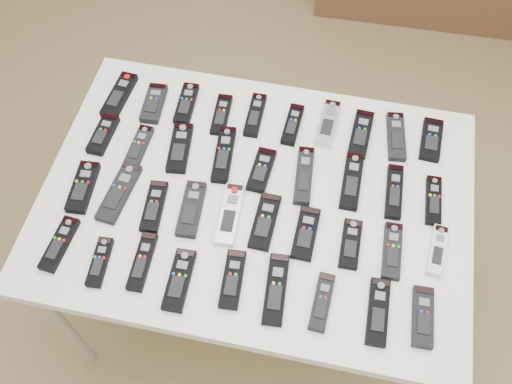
% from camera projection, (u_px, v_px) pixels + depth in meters
% --- Properties ---
extents(ground, '(4.00, 4.00, 0.00)m').
position_uv_depth(ground, '(263.00, 267.00, 2.39)').
color(ground, olive).
rests_on(ground, ground).
extents(table, '(1.25, 0.88, 0.78)m').
position_uv_depth(table, '(256.00, 206.00, 1.71)').
color(table, white).
rests_on(table, ground).
extents(remote_0, '(0.07, 0.19, 0.02)m').
position_uv_depth(remote_0, '(119.00, 95.00, 1.86)').
color(remote_0, black).
rests_on(remote_0, table).
extents(remote_1, '(0.07, 0.16, 0.02)m').
position_uv_depth(remote_1, '(154.00, 103.00, 1.84)').
color(remote_1, black).
rests_on(remote_1, table).
extents(remote_2, '(0.06, 0.17, 0.02)m').
position_uv_depth(remote_2, '(186.00, 104.00, 1.84)').
color(remote_2, black).
rests_on(remote_2, table).
extents(remote_3, '(0.06, 0.16, 0.02)m').
position_uv_depth(remote_3, '(221.00, 115.00, 1.82)').
color(remote_3, black).
rests_on(remote_3, table).
extents(remote_4, '(0.05, 0.17, 0.02)m').
position_uv_depth(remote_4, '(255.00, 115.00, 1.81)').
color(remote_4, black).
rests_on(remote_4, table).
extents(remote_5, '(0.05, 0.15, 0.02)m').
position_uv_depth(remote_5, '(293.00, 125.00, 1.79)').
color(remote_5, black).
rests_on(remote_5, table).
extents(remote_6, '(0.06, 0.18, 0.02)m').
position_uv_depth(remote_6, '(328.00, 123.00, 1.79)').
color(remote_6, '#B7B7BC').
rests_on(remote_6, table).
extents(remote_7, '(0.07, 0.18, 0.02)m').
position_uv_depth(remote_7, '(361.00, 134.00, 1.77)').
color(remote_7, black).
rests_on(remote_7, table).
extents(remote_8, '(0.07, 0.18, 0.02)m').
position_uv_depth(remote_8, '(396.00, 137.00, 1.77)').
color(remote_8, black).
rests_on(remote_8, table).
extents(remote_9, '(0.07, 0.16, 0.02)m').
position_uv_depth(remote_9, '(431.00, 140.00, 1.76)').
color(remote_9, black).
rests_on(remote_9, table).
extents(remote_10, '(0.06, 0.15, 0.02)m').
position_uv_depth(remote_10, '(103.00, 134.00, 1.77)').
color(remote_10, black).
rests_on(remote_10, table).
extents(remote_11, '(0.05, 0.16, 0.02)m').
position_uv_depth(remote_11, '(139.00, 148.00, 1.74)').
color(remote_11, black).
rests_on(remote_11, table).
extents(remote_12, '(0.08, 0.19, 0.02)m').
position_uv_depth(remote_12, '(180.00, 148.00, 1.74)').
color(remote_12, black).
rests_on(remote_12, table).
extents(remote_13, '(0.07, 0.20, 0.02)m').
position_uv_depth(remote_13, '(224.00, 154.00, 1.73)').
color(remote_13, black).
rests_on(remote_13, table).
extents(remote_14, '(0.07, 0.15, 0.02)m').
position_uv_depth(remote_14, '(262.00, 170.00, 1.70)').
color(remote_14, black).
rests_on(remote_14, table).
extents(remote_15, '(0.06, 0.20, 0.02)m').
position_uv_depth(remote_15, '(304.00, 176.00, 1.69)').
color(remote_15, black).
rests_on(remote_15, table).
extents(remote_16, '(0.05, 0.19, 0.02)m').
position_uv_depth(remote_16, '(352.00, 181.00, 1.68)').
color(remote_16, black).
rests_on(remote_16, table).
extents(remote_17, '(0.05, 0.18, 0.02)m').
position_uv_depth(remote_17, '(394.00, 192.00, 1.66)').
color(remote_17, black).
rests_on(remote_17, table).
extents(remote_18, '(0.05, 0.16, 0.02)m').
position_uv_depth(remote_18, '(433.00, 200.00, 1.65)').
color(remote_18, black).
rests_on(remote_18, table).
extents(remote_19, '(0.07, 0.17, 0.02)m').
position_uv_depth(remote_19, '(83.00, 187.00, 1.67)').
color(remote_19, black).
rests_on(remote_19, table).
extents(remote_20, '(0.08, 0.21, 0.02)m').
position_uv_depth(remote_20, '(119.00, 193.00, 1.66)').
color(remote_20, black).
rests_on(remote_20, table).
extents(remote_21, '(0.07, 0.17, 0.02)m').
position_uv_depth(remote_21, '(154.00, 206.00, 1.63)').
color(remote_21, black).
rests_on(remote_21, table).
extents(remote_22, '(0.07, 0.18, 0.02)m').
position_uv_depth(remote_22, '(191.00, 209.00, 1.63)').
color(remote_22, black).
rests_on(remote_22, table).
extents(remote_23, '(0.06, 0.20, 0.02)m').
position_uv_depth(remote_23, '(230.00, 214.00, 1.62)').
color(remote_23, '#B7B7BC').
rests_on(remote_23, table).
extents(remote_24, '(0.06, 0.18, 0.02)m').
position_uv_depth(remote_24, '(265.00, 221.00, 1.61)').
color(remote_24, black).
rests_on(remote_24, table).
extents(remote_25, '(0.06, 0.16, 0.02)m').
position_uv_depth(remote_25, '(306.00, 233.00, 1.59)').
color(remote_25, black).
rests_on(remote_25, table).
extents(remote_26, '(0.05, 0.15, 0.02)m').
position_uv_depth(remote_26, '(351.00, 244.00, 1.57)').
color(remote_26, black).
rests_on(remote_26, table).
extents(remote_27, '(0.05, 0.17, 0.02)m').
position_uv_depth(remote_27, '(392.00, 251.00, 1.56)').
color(remote_27, black).
rests_on(remote_27, table).
extents(remote_28, '(0.05, 0.16, 0.02)m').
position_uv_depth(remote_28, '(437.00, 250.00, 1.56)').
color(remote_28, silver).
rests_on(remote_28, table).
extents(remote_29, '(0.06, 0.17, 0.02)m').
position_uv_depth(remote_29, '(60.00, 244.00, 1.57)').
color(remote_29, black).
rests_on(remote_29, table).
extents(remote_30, '(0.05, 0.15, 0.02)m').
position_uv_depth(remote_30, '(100.00, 262.00, 1.54)').
color(remote_30, black).
rests_on(remote_30, table).
extents(remote_31, '(0.05, 0.17, 0.02)m').
position_uv_depth(remote_31, '(142.00, 261.00, 1.54)').
color(remote_31, black).
rests_on(remote_31, table).
extents(remote_32, '(0.06, 0.18, 0.02)m').
position_uv_depth(remote_32, '(179.00, 280.00, 1.51)').
color(remote_32, black).
rests_on(remote_32, table).
extents(remote_33, '(0.06, 0.17, 0.02)m').
position_uv_depth(remote_33, '(233.00, 279.00, 1.51)').
color(remote_33, black).
rests_on(remote_33, table).
extents(remote_34, '(0.07, 0.20, 0.02)m').
position_uv_depth(remote_34, '(276.00, 289.00, 1.50)').
color(remote_34, black).
rests_on(remote_34, table).
extents(remote_35, '(0.05, 0.16, 0.02)m').
position_uv_depth(remote_35, '(322.00, 302.00, 1.48)').
color(remote_35, black).
rests_on(remote_35, table).
extents(remote_36, '(0.05, 0.18, 0.02)m').
position_uv_depth(remote_36, '(378.00, 312.00, 1.47)').
color(remote_36, black).
rests_on(remote_36, table).
extents(remote_37, '(0.06, 0.16, 0.02)m').
position_uv_depth(remote_37, '(423.00, 317.00, 1.46)').
color(remote_37, black).
rests_on(remote_37, table).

